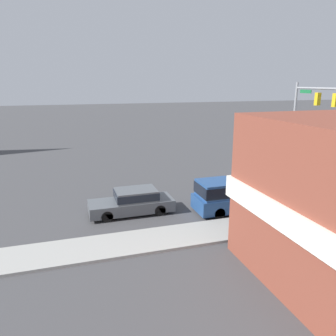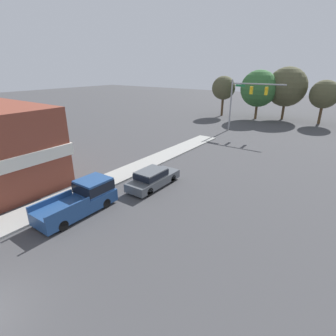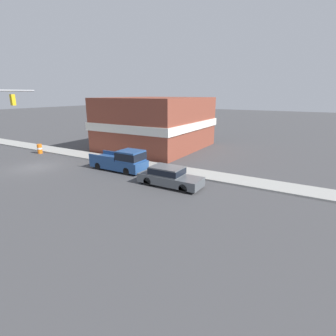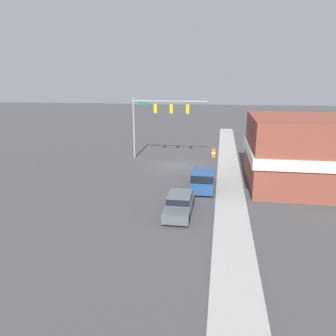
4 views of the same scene
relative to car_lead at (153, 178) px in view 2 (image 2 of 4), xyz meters
name	(u,v)px [view 2 (image 2 of 4)]	position (x,y,z in m)	size (l,w,h in m)	color
far_signal_assembly	(247,95)	(-1.07, 22.50, 4.53)	(7.44, 0.49, 7.30)	gray
car_lead	(153,178)	(0.00, 0.00, 0.00)	(1.79, 4.87, 1.46)	black
pickup_truck_parked	(83,198)	(-1.36, -5.57, 0.19)	(1.95, 5.34, 1.94)	black
backdrop_tree_left_far	(224,88)	(-9.56, 33.50, 4.44)	(4.37, 4.37, 7.42)	#4C3823
backdrop_tree_left_mid	(259,89)	(-3.03, 33.95, 4.60)	(6.36, 6.36, 8.55)	#4C3823
backdrop_tree_center	(287,87)	(1.07, 36.35, 4.92)	(6.77, 6.77, 9.08)	#4C3823
backdrop_tree_right_mid	(324,94)	(7.15, 35.35, 4.06)	(4.49, 4.49, 7.09)	#4C3823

